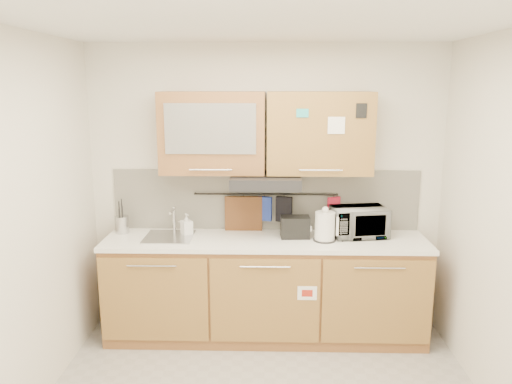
{
  "coord_description": "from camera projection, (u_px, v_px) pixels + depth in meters",
  "views": [
    {
      "loc": [
        0.03,
        -2.99,
        2.24
      ],
      "look_at": [
        -0.08,
        1.05,
        1.37
      ],
      "focal_mm": 35.0,
      "sensor_mm": 36.0,
      "label": 1
    }
  ],
  "objects": [
    {
      "name": "cutting_board",
      "position": [
        244.0,
        219.0,
        4.58
      ],
      "size": [
        0.34,
        0.03,
        0.42
      ],
      "primitive_type": "cube",
      "rotation": [
        0.0,
        0.0,
        0.01
      ],
      "color": "brown",
      "rests_on": "utensil_rail"
    },
    {
      "name": "ceiling",
      "position": [
        265.0,
        20.0,
        2.84
      ],
      "size": [
        3.2,
        3.2,
        0.0
      ],
      "primitive_type": "plane",
      "rotation": [
        3.14,
        0.0,
        0.0
      ],
      "color": "white",
      "rests_on": "wall_back"
    },
    {
      "name": "wall_left",
      "position": [
        12.0,
        236.0,
        3.16
      ],
      "size": [
        0.0,
        3.0,
        3.0
      ],
      "primitive_type": "plane",
      "rotation": [
        1.57,
        0.0,
        1.57
      ],
      "color": "silver",
      "rests_on": "ground"
    },
    {
      "name": "oven_mitt",
      "position": [
        265.0,
        209.0,
        4.56
      ],
      "size": [
        0.14,
        0.07,
        0.22
      ],
      "primitive_type": "cube",
      "rotation": [
        0.0,
        0.0,
        -0.32
      ],
      "color": "navy",
      "rests_on": "utensil_rail"
    },
    {
      "name": "toaster",
      "position": [
        295.0,
        227.0,
        4.37
      ],
      "size": [
        0.26,
        0.16,
        0.19
      ],
      "rotation": [
        0.0,
        0.0,
        0.05
      ],
      "color": "black",
      "rests_on": "countertop"
    },
    {
      "name": "base_cabinet",
      "position": [
        265.0,
        293.0,
        4.47
      ],
      "size": [
        2.8,
        0.64,
        0.88
      ],
      "color": "olive",
      "rests_on": "floor"
    },
    {
      "name": "utensil_rail",
      "position": [
        266.0,
        194.0,
        4.54
      ],
      "size": [
        1.3,
        0.02,
        0.02
      ],
      "primitive_type": "cylinder",
      "rotation": [
        0.0,
        1.57,
        0.0
      ],
      "color": "black",
      "rests_on": "backsplash"
    },
    {
      "name": "microwave",
      "position": [
        359.0,
        222.0,
        4.41
      ],
      "size": [
        0.51,
        0.39,
        0.26
      ],
      "primitive_type": "imported",
      "rotation": [
        0.0,
        0.0,
        0.16
      ],
      "color": "#999999",
      "rests_on": "countertop"
    },
    {
      "name": "range_hood",
      "position": [
        266.0,
        181.0,
        4.31
      ],
      "size": [
        0.6,
        0.46,
        0.1
      ],
      "primitive_type": "cube",
      "color": "black",
      "rests_on": "upper_cabinets"
    },
    {
      "name": "upper_cabinets",
      "position": [
        265.0,
        133.0,
        4.3
      ],
      "size": [
        1.82,
        0.37,
        0.7
      ],
      "color": "olive",
      "rests_on": "wall_back"
    },
    {
      "name": "kettle",
      "position": [
        325.0,
        227.0,
        4.28
      ],
      "size": [
        0.22,
        0.21,
        0.3
      ],
      "rotation": [
        0.0,
        0.0,
        -0.23
      ],
      "color": "silver",
      "rests_on": "countertop"
    },
    {
      "name": "dark_pouch",
      "position": [
        284.0,
        209.0,
        4.55
      ],
      "size": [
        0.15,
        0.08,
        0.23
      ],
      "primitive_type": "cube",
      "rotation": [
        0.0,
        0.0,
        -0.28
      ],
      "color": "black",
      "rests_on": "utensil_rail"
    },
    {
      "name": "pot_holder",
      "position": [
        334.0,
        205.0,
        4.53
      ],
      "size": [
        0.12,
        0.07,
        0.15
      ],
      "primitive_type": "cube",
      "rotation": [
        0.0,
        0.0,
        0.4
      ],
      "color": "#B3172F",
      "rests_on": "utensil_rail"
    },
    {
      "name": "wall_back",
      "position": [
        266.0,
        189.0,
        4.58
      ],
      "size": [
        3.2,
        0.0,
        3.2
      ],
      "primitive_type": "plane",
      "rotation": [
        1.57,
        0.0,
        0.0
      ],
      "color": "silver",
      "rests_on": "ground"
    },
    {
      "name": "sink",
      "position": [
        169.0,
        237.0,
        4.4
      ],
      "size": [
        0.42,
        0.4,
        0.26
      ],
      "color": "silver",
      "rests_on": "countertop"
    },
    {
      "name": "countertop",
      "position": [
        265.0,
        241.0,
        4.36
      ],
      "size": [
        2.82,
        0.62,
        0.04
      ],
      "primitive_type": "cube",
      "color": "white",
      "rests_on": "base_cabinet"
    },
    {
      "name": "utensil_crock",
      "position": [
        122.0,
        224.0,
        4.51
      ],
      "size": [
        0.16,
        0.16,
        0.31
      ],
      "rotation": [
        0.0,
        0.0,
        0.34
      ],
      "color": "#B3B4B8",
      "rests_on": "countertop"
    },
    {
      "name": "soap_bottle",
      "position": [
        187.0,
        224.0,
        4.45
      ],
      "size": [
        0.12,
        0.12,
        0.19
      ],
      "primitive_type": "imported",
      "rotation": [
        0.0,
        0.0,
        0.6
      ],
      "color": "#999999",
      "rests_on": "countertop"
    },
    {
      "name": "backsplash",
      "position": [
        266.0,
        200.0,
        4.59
      ],
      "size": [
        2.8,
        0.02,
        0.56
      ],
      "primitive_type": "cube",
      "color": "silver",
      "rests_on": "countertop"
    }
  ]
}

